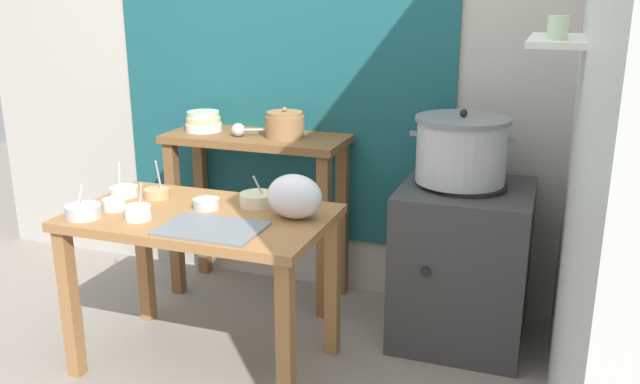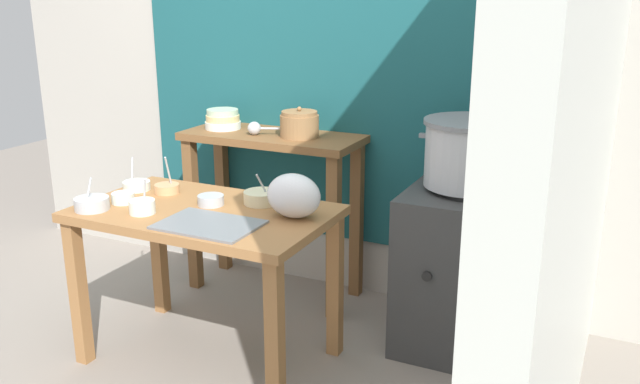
% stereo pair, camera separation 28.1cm
% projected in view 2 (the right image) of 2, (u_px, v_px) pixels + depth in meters
% --- Properties ---
extents(ground_plane, '(9.00, 9.00, 0.00)m').
position_uv_depth(ground_plane, '(224.00, 369.00, 3.01)').
color(ground_plane, gray).
extents(wall_back, '(4.40, 0.12, 2.60)m').
position_uv_depth(wall_back, '(342.00, 54.00, 3.55)').
color(wall_back, '#B2ADA3').
rests_on(wall_back, ground).
extents(wall_right, '(0.30, 3.20, 2.60)m').
position_uv_depth(wall_right, '(596.00, 94.00, 2.23)').
color(wall_right, silver).
rests_on(wall_right, ground).
extents(prep_table, '(1.10, 0.66, 0.72)m').
position_uv_depth(prep_table, '(205.00, 233.00, 2.94)').
color(prep_table, '#9E6B3D').
rests_on(prep_table, ground).
extents(back_shelf_table, '(0.96, 0.40, 0.90)m').
position_uv_depth(back_shelf_table, '(273.00, 174.00, 3.61)').
color(back_shelf_table, brown).
rests_on(back_shelf_table, ground).
extents(stove_block, '(0.60, 0.61, 0.78)m').
position_uv_depth(stove_block, '(471.00, 270.00, 3.12)').
color(stove_block, '#383838').
rests_on(stove_block, ground).
extents(steamer_pot, '(0.48, 0.43, 0.34)m').
position_uv_depth(steamer_pot, '(471.00, 153.00, 3.00)').
color(steamer_pot, '#B7BABF').
rests_on(steamer_pot, stove_block).
extents(clay_pot, '(0.20, 0.20, 0.16)m').
position_uv_depth(clay_pot, '(299.00, 124.00, 3.46)').
color(clay_pot, olive).
rests_on(clay_pot, back_shelf_table).
extents(bowl_stack_enamel, '(0.19, 0.19, 0.11)m').
position_uv_depth(bowl_stack_enamel, '(223.00, 119.00, 3.67)').
color(bowl_stack_enamel, silver).
rests_on(bowl_stack_enamel, back_shelf_table).
extents(ladle, '(0.25, 0.12, 0.07)m').
position_uv_depth(ladle, '(256.00, 128.00, 3.52)').
color(ladle, '#B7BABF').
rests_on(ladle, back_shelf_table).
extents(serving_tray, '(0.40, 0.28, 0.01)m').
position_uv_depth(serving_tray, '(209.00, 225.00, 2.70)').
color(serving_tray, slate).
rests_on(serving_tray, prep_table).
extents(plastic_bag, '(0.24, 0.17, 0.19)m').
position_uv_depth(plastic_bag, '(294.00, 196.00, 2.78)').
color(plastic_bag, white).
rests_on(plastic_bag, prep_table).
extents(prep_bowl_0, '(0.13, 0.13, 0.15)m').
position_uv_depth(prep_bowl_0, '(136.00, 185.00, 3.18)').
color(prep_bowl_0, silver).
rests_on(prep_bowl_0, prep_table).
extents(prep_bowl_1, '(0.12, 0.12, 0.18)m').
position_uv_depth(prep_bowl_1, '(167.00, 188.00, 3.14)').
color(prep_bowl_1, tan).
rests_on(prep_bowl_1, prep_table).
extents(prep_bowl_2, '(0.15, 0.15, 0.14)m').
position_uv_depth(prep_bowl_2, '(92.00, 203.00, 2.90)').
color(prep_bowl_2, '#B7BABF').
rests_on(prep_bowl_2, prep_table).
extents(prep_bowl_3, '(0.12, 0.12, 0.04)m').
position_uv_depth(prep_bowl_3, '(211.00, 200.00, 2.96)').
color(prep_bowl_3, '#B7BABF').
rests_on(prep_bowl_3, prep_table).
extents(prep_bowl_4, '(0.10, 0.10, 0.05)m').
position_uv_depth(prep_bowl_4, '(123.00, 197.00, 2.99)').
color(prep_bowl_4, silver).
rests_on(prep_bowl_4, prep_table).
extents(prep_bowl_5, '(0.16, 0.16, 0.15)m').
position_uv_depth(prep_bowl_5, '(261.00, 197.00, 2.98)').
color(prep_bowl_5, beige).
rests_on(prep_bowl_5, prep_table).
extents(prep_bowl_6, '(0.11, 0.11, 0.16)m').
position_uv_depth(prep_bowl_6, '(142.00, 206.00, 2.85)').
color(prep_bowl_6, silver).
rests_on(prep_bowl_6, prep_table).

